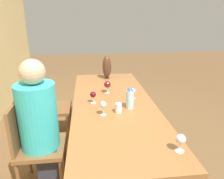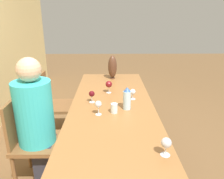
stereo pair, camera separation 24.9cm
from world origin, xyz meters
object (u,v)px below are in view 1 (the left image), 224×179
(water_bottle, at_px, (130,98))
(chair_near, at_px, (34,143))
(wine_glass_1, at_px, (133,91))
(water_tumbler, at_px, (118,108))
(chair_far, at_px, (48,106))
(wine_glass_4, at_px, (103,105))
(wine_glass_3, at_px, (181,140))
(wine_glass_0, at_px, (107,85))
(person_near, at_px, (40,123))
(wine_glass_2, at_px, (93,95))
(vase, at_px, (107,67))

(water_bottle, bearing_deg, chair_near, 100.22)
(wine_glass_1, bearing_deg, water_tumbler, 148.54)
(water_bottle, distance_m, chair_far, 1.24)
(wine_glass_4, xyz_separation_m, chair_far, (0.85, 0.67, -0.34))
(water_tumbler, distance_m, wine_glass_3, 0.76)
(wine_glass_0, distance_m, person_near, 0.95)
(wine_glass_2, xyz_separation_m, chair_far, (0.54, 0.58, -0.33))
(vase, xyz_separation_m, chair_near, (-1.25, 0.82, -0.42))
(wine_glass_2, distance_m, wine_glass_4, 0.32)
(wine_glass_2, distance_m, chair_far, 0.86)
(wine_glass_1, bearing_deg, person_near, 114.63)
(wine_glass_1, distance_m, person_near, 1.06)
(chair_near, distance_m, person_near, 0.22)
(wine_glass_2, xyz_separation_m, person_near, (-0.35, 0.50, -0.13))
(wine_glass_4, xyz_separation_m, person_near, (-0.04, 0.59, -0.14))
(chair_far, distance_m, person_near, 0.92)
(wine_glass_1, bearing_deg, chair_near, 112.90)
(wine_glass_2, height_order, person_near, person_near)
(wine_glass_3, xyz_separation_m, wine_glass_4, (0.64, 0.49, 0.01))
(wine_glass_2, bearing_deg, chair_near, 121.11)
(vase, bearing_deg, chair_far, 113.77)
(chair_near, bearing_deg, wine_glass_3, -117.26)
(chair_far, bearing_deg, wine_glass_0, -107.73)
(water_tumbler, relative_size, vase, 0.27)
(wine_glass_2, bearing_deg, wine_glass_0, -31.85)
(wine_glass_0, relative_size, chair_far, 0.17)
(water_tumbler, bearing_deg, vase, 0.02)
(wine_glass_0, relative_size, wine_glass_4, 1.05)
(wine_glass_1, relative_size, chair_near, 0.13)
(wine_glass_0, bearing_deg, person_near, 133.42)
(water_bottle, relative_size, wine_glass_0, 1.55)
(water_bottle, relative_size, water_tumbler, 2.45)
(person_near, bearing_deg, wine_glass_2, -54.94)
(chair_near, relative_size, person_near, 0.69)
(chair_near, distance_m, chair_far, 0.89)
(wine_glass_2, xyz_separation_m, wine_glass_3, (-0.95, -0.58, 0.00))
(chair_near, bearing_deg, water_tumbler, -84.25)
(water_tumbler, relative_size, chair_near, 0.11)
(water_bottle, distance_m, person_near, 0.90)
(wine_glass_3, bearing_deg, wine_glass_2, 31.31)
(wine_glass_3, bearing_deg, water_bottle, 15.14)
(vase, distance_m, wine_glass_4, 1.22)
(water_bottle, bearing_deg, vase, 6.92)
(water_bottle, height_order, person_near, person_near)
(vase, bearing_deg, water_bottle, -173.08)
(wine_glass_1, height_order, chair_far, chair_far)
(wine_glass_0, bearing_deg, wine_glass_4, 170.75)
(wine_glass_1, distance_m, wine_glass_4, 0.54)
(chair_far, bearing_deg, wine_glass_1, -113.70)
(wine_glass_1, distance_m, wine_glass_3, 1.04)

